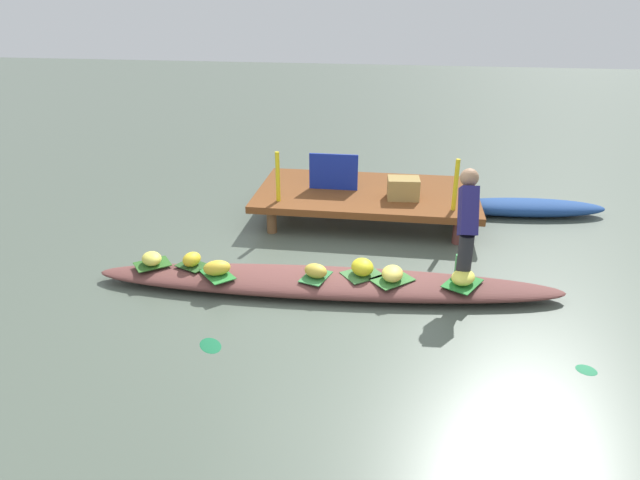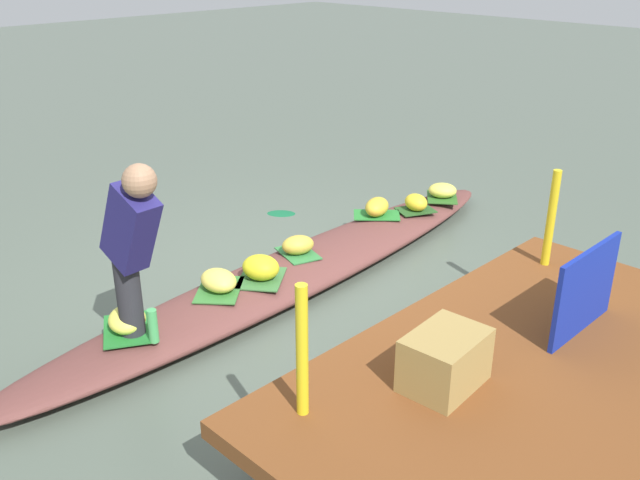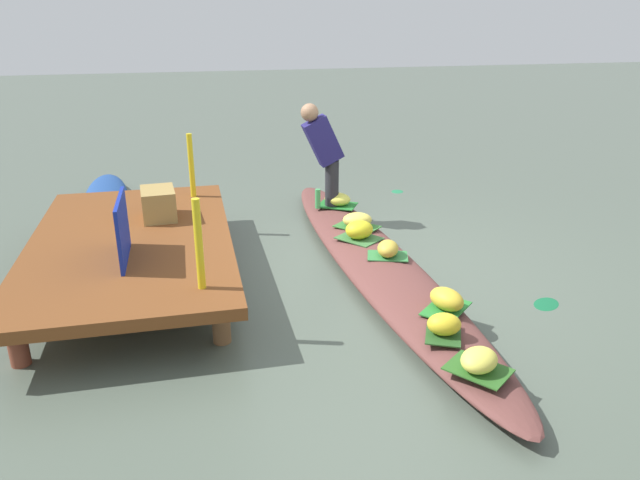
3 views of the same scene
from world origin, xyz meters
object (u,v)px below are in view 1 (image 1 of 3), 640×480
at_px(banana_bunch_5, 316,271).
at_px(produce_crate, 403,188).
at_px(banana_bunch_0, 192,259).
at_px(vendor_boat, 325,282).
at_px(market_banner, 334,172).
at_px(banana_bunch_3, 463,277).
at_px(banana_bunch_1, 217,268).
at_px(banana_bunch_6, 152,259).
at_px(moored_boat, 523,207).
at_px(water_bottle, 458,264).
at_px(banana_bunch_4, 362,267).
at_px(banana_bunch_2, 392,273).
at_px(vendor_person, 467,220).

bearing_deg(banana_bunch_5, produce_crate, 66.10).
bearing_deg(produce_crate, banana_bunch_0, -139.87).
distance_m(vendor_boat, market_banner, 2.35).
bearing_deg(banana_bunch_3, banana_bunch_5, -177.07).
relative_size(vendor_boat, market_banner, 7.47).
height_order(banana_bunch_1, banana_bunch_6, banana_bunch_1).
xyz_separation_m(moored_boat, water_bottle, (-1.17, -2.50, 0.20)).
height_order(banana_bunch_3, market_banner, market_banner).
bearing_deg(banana_bunch_5, banana_bunch_1, -174.56).
xyz_separation_m(banana_bunch_4, banana_bunch_6, (-2.46, -0.10, -0.02)).
distance_m(banana_bunch_5, banana_bunch_6, 1.95).
bearing_deg(banana_bunch_4, market_banner, 105.30).
distance_m(banana_bunch_2, vendor_person, 1.00).
xyz_separation_m(vendor_boat, produce_crate, (0.83, 2.02, 0.48)).
height_order(moored_boat, banana_bunch_1, banana_bunch_1).
bearing_deg(water_bottle, banana_bunch_0, -175.14).
xyz_separation_m(banana_bunch_0, vendor_person, (3.08, 0.18, 0.61)).
bearing_deg(market_banner, banana_bunch_2, -67.67).
height_order(market_banner, produce_crate, market_banner).
bearing_deg(banana_bunch_4, banana_bunch_1, -171.58).
bearing_deg(banana_bunch_3, market_banner, 127.13).
height_order(vendor_boat, banana_bunch_6, banana_bunch_6).
bearing_deg(banana_bunch_1, banana_bunch_5, 5.44).
xyz_separation_m(banana_bunch_0, banana_bunch_2, (2.32, -0.01, -0.00)).
distance_m(banana_bunch_0, produce_crate, 3.15).
relative_size(banana_bunch_0, banana_bunch_5, 0.90).
xyz_separation_m(banana_bunch_1, banana_bunch_4, (1.62, 0.24, 0.01)).
distance_m(banana_bunch_1, banana_bunch_5, 1.12).
xyz_separation_m(banana_bunch_0, market_banner, (1.38, 2.27, 0.41)).
bearing_deg(banana_bunch_3, banana_bunch_1, -176.04).
xyz_separation_m(banana_bunch_3, banana_bunch_4, (-1.11, 0.05, 0.02)).
distance_m(moored_boat, banana_bunch_6, 5.46).
height_order(banana_bunch_1, banana_bunch_3, banana_bunch_1).
relative_size(banana_bunch_6, market_banner, 0.39).
height_order(banana_bunch_4, produce_crate, produce_crate).
bearing_deg(banana_bunch_6, vendor_person, 3.54).
relative_size(banana_bunch_3, market_banner, 0.44).
bearing_deg(market_banner, banana_bunch_3, -52.96).
distance_m(moored_boat, water_bottle, 2.77).
bearing_deg(banana_bunch_0, banana_bunch_4, 1.80).
relative_size(water_bottle, produce_crate, 0.52).
xyz_separation_m(water_bottle, market_banner, (-1.67, 2.01, 0.38)).
height_order(banana_bunch_3, banana_bunch_6, banana_bunch_3).
height_order(banana_bunch_6, vendor_person, vendor_person).
height_order(banana_bunch_5, produce_crate, produce_crate).
distance_m(banana_bunch_3, banana_bunch_6, 3.56).
height_order(banana_bunch_0, market_banner, market_banner).
bearing_deg(banana_bunch_6, moored_boat, 30.78).
height_order(banana_bunch_4, vendor_person, vendor_person).
xyz_separation_m(banana_bunch_4, produce_crate, (0.42, 1.96, 0.28)).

